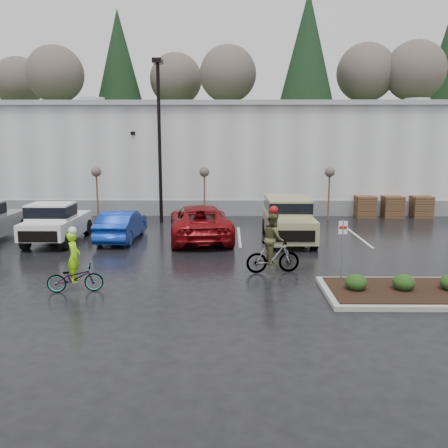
{
  "coord_description": "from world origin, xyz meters",
  "views": [
    {
      "loc": [
        -0.04,
        -15.43,
        4.92
      ],
      "look_at": [
        -0.24,
        4.39,
        1.3
      ],
      "focal_mm": 38.0,
      "sensor_mm": 36.0,
      "label": 1
    }
  ],
  "objects_px": {
    "pallet_stack_a": "(365,207)",
    "pickup_white": "(59,221)",
    "car_blue": "(122,225)",
    "car_red": "(200,222)",
    "lamppost": "(159,124)",
    "sapling_east": "(330,175)",
    "fire_lane_sign": "(342,243)",
    "sapling_west": "(96,175)",
    "pallet_stack_b": "(392,207)",
    "cyclist_olive": "(273,249)",
    "suv_tan": "(288,220)",
    "sapling_mid": "(204,175)",
    "cyclist_hivis": "(75,272)",
    "pallet_stack_c": "(421,207)"
  },
  "relations": [
    {
      "from": "pallet_stack_b",
      "to": "pickup_white",
      "type": "bearing_deg",
      "value": -158.84
    },
    {
      "from": "pallet_stack_b",
      "to": "cyclist_olive",
      "type": "height_order",
      "value": "cyclist_olive"
    },
    {
      "from": "sapling_west",
      "to": "sapling_east",
      "type": "bearing_deg",
      "value": 0.0
    },
    {
      "from": "pallet_stack_b",
      "to": "fire_lane_sign",
      "type": "xyz_separation_m",
      "value": [
        -6.4,
        -13.8,
        0.73
      ]
    },
    {
      "from": "pallet_stack_c",
      "to": "cyclist_hivis",
      "type": "relative_size",
      "value": 0.63
    },
    {
      "from": "pallet_stack_c",
      "to": "cyclist_olive",
      "type": "xyz_separation_m",
      "value": [
        -10.41,
        -12.5,
        0.22
      ]
    },
    {
      "from": "suv_tan",
      "to": "pallet_stack_b",
      "type": "bearing_deg",
      "value": 43.37
    },
    {
      "from": "pallet_stack_a",
      "to": "suv_tan",
      "type": "distance_m",
      "value": 8.98
    },
    {
      "from": "pallet_stack_a",
      "to": "pallet_stack_c",
      "type": "xyz_separation_m",
      "value": [
        3.5,
        0.0,
        0.0
      ]
    },
    {
      "from": "pallet_stack_b",
      "to": "suv_tan",
      "type": "height_order",
      "value": "suv_tan"
    },
    {
      "from": "lamppost",
      "to": "pallet_stack_c",
      "type": "relative_size",
      "value": 6.83
    },
    {
      "from": "pallet_stack_a",
      "to": "pickup_white",
      "type": "xyz_separation_m",
      "value": [
        -16.7,
        -7.12,
        0.3
      ]
    },
    {
      "from": "suv_tan",
      "to": "cyclist_hivis",
      "type": "xyz_separation_m",
      "value": [
        -7.83,
        -7.8,
        -0.36
      ]
    },
    {
      "from": "cyclist_olive",
      "to": "lamppost",
      "type": "bearing_deg",
      "value": 19.35
    },
    {
      "from": "sapling_east",
      "to": "pallet_stack_a",
      "type": "xyz_separation_m",
      "value": [
        2.5,
        1.0,
        -2.05
      ]
    },
    {
      "from": "pallet_stack_a",
      "to": "pallet_stack_b",
      "type": "relative_size",
      "value": 1.0
    },
    {
      "from": "fire_lane_sign",
      "to": "car_blue",
      "type": "xyz_separation_m",
      "value": [
        -9.04,
        6.92,
        -0.67
      ]
    },
    {
      "from": "car_red",
      "to": "car_blue",
      "type": "bearing_deg",
      "value": -2.84
    },
    {
      "from": "car_blue",
      "to": "car_red",
      "type": "relative_size",
      "value": 0.73
    },
    {
      "from": "suv_tan",
      "to": "sapling_west",
      "type": "bearing_deg",
      "value": 151.17
    },
    {
      "from": "sapling_east",
      "to": "fire_lane_sign",
      "type": "relative_size",
      "value": 1.45
    },
    {
      "from": "pallet_stack_b",
      "to": "suv_tan",
      "type": "bearing_deg",
      "value": -136.63
    },
    {
      "from": "cyclist_olive",
      "to": "suv_tan",
      "type": "bearing_deg",
      "value": -21.28
    },
    {
      "from": "fire_lane_sign",
      "to": "sapling_west",
      "type": "bearing_deg",
      "value": 132.67
    },
    {
      "from": "pallet_stack_a",
      "to": "car_red",
      "type": "height_order",
      "value": "car_red"
    },
    {
      "from": "fire_lane_sign",
      "to": "cyclist_hivis",
      "type": "height_order",
      "value": "fire_lane_sign"
    },
    {
      "from": "pallet_stack_b",
      "to": "cyclist_olive",
      "type": "bearing_deg",
      "value": -124.54
    },
    {
      "from": "sapling_east",
      "to": "pallet_stack_c",
      "type": "height_order",
      "value": "sapling_east"
    },
    {
      "from": "pallet_stack_b",
      "to": "car_red",
      "type": "distance_m",
      "value": 13.4
    },
    {
      "from": "lamppost",
      "to": "sapling_east",
      "type": "relative_size",
      "value": 2.88
    },
    {
      "from": "pallet_stack_a",
      "to": "pickup_white",
      "type": "bearing_deg",
      "value": -156.9
    },
    {
      "from": "sapling_mid",
      "to": "pallet_stack_b",
      "type": "height_order",
      "value": "sapling_mid"
    },
    {
      "from": "lamppost",
      "to": "car_blue",
      "type": "height_order",
      "value": "lamppost"
    },
    {
      "from": "sapling_west",
      "to": "pallet_stack_b",
      "type": "relative_size",
      "value": 2.37
    },
    {
      "from": "fire_lane_sign",
      "to": "suv_tan",
      "type": "relative_size",
      "value": 0.43
    },
    {
      "from": "pallet_stack_b",
      "to": "cyclist_olive",
      "type": "relative_size",
      "value": 0.54
    },
    {
      "from": "sapling_west",
      "to": "pallet_stack_b",
      "type": "bearing_deg",
      "value": 3.14
    },
    {
      "from": "pallet_stack_a",
      "to": "pallet_stack_b",
      "type": "bearing_deg",
      "value": 0.0
    },
    {
      "from": "pickup_white",
      "to": "pallet_stack_b",
      "type": "bearing_deg",
      "value": 21.16
    },
    {
      "from": "sapling_east",
      "to": "car_red",
      "type": "height_order",
      "value": "sapling_east"
    },
    {
      "from": "fire_lane_sign",
      "to": "car_blue",
      "type": "relative_size",
      "value": 0.49
    },
    {
      "from": "pallet_stack_b",
      "to": "car_red",
      "type": "bearing_deg",
      "value": -150.43
    },
    {
      "from": "sapling_east",
      "to": "pallet_stack_a",
      "type": "relative_size",
      "value": 2.37
    },
    {
      "from": "cyclist_hivis",
      "to": "suv_tan",
      "type": "bearing_deg",
      "value": -53.91
    },
    {
      "from": "pallet_stack_b",
      "to": "fire_lane_sign",
      "type": "bearing_deg",
      "value": -114.88
    },
    {
      "from": "pickup_white",
      "to": "car_blue",
      "type": "distance_m",
      "value": 2.98
    },
    {
      "from": "lamppost",
      "to": "sapling_mid",
      "type": "bearing_deg",
      "value": 21.8
    },
    {
      "from": "pickup_white",
      "to": "car_blue",
      "type": "height_order",
      "value": "pickup_white"
    },
    {
      "from": "cyclist_olive",
      "to": "pallet_stack_b",
      "type": "bearing_deg",
      "value": -43.24
    },
    {
      "from": "lamppost",
      "to": "pickup_white",
      "type": "xyz_separation_m",
      "value": [
        -4.2,
        -5.12,
        -4.71
      ]
    }
  ]
}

